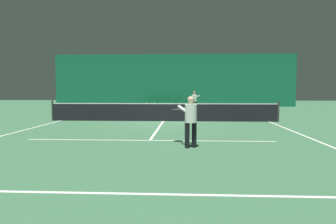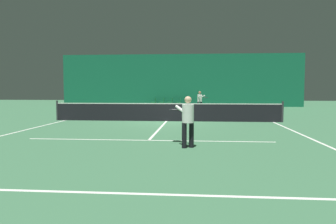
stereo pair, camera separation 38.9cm
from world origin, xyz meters
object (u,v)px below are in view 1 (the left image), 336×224
courtside_chair_0 (148,101)px  courtside_chair_4 (181,102)px  tennis_net (163,112)px  player_far (195,100)px  player_near (190,118)px  courtside_chair_1 (156,102)px  courtside_chair_2 (164,102)px  courtside_chair_3 (173,102)px

courtside_chair_0 → courtside_chair_4: bearing=90.0°
tennis_net → player_far: size_ratio=7.89×
player_near → courtside_chair_1: bearing=-21.1°
tennis_net → courtside_chair_1: tennis_net is taller
courtside_chair_1 → player_near: bearing=7.9°
tennis_net → courtside_chair_2: size_ratio=14.29×
courtside_chair_3 → courtside_chair_1: bearing=-90.0°
tennis_net → courtside_chair_4: size_ratio=14.29×
player_far → courtside_chair_4: bearing=161.9°
courtside_chair_0 → courtside_chair_1: size_ratio=1.00×
courtside_chair_0 → courtside_chair_3: size_ratio=1.00×
courtside_chair_2 → courtside_chair_0: bearing=-90.0°
courtside_chair_4 → tennis_net: bearing=-3.1°
player_near → courtside_chair_0: size_ratio=1.78×
courtside_chair_1 → courtside_chair_3: size_ratio=1.00×
courtside_chair_0 → courtside_chair_4: 3.17m
player_far → courtside_chair_3: bearing=168.6°
tennis_net → courtside_chair_0: 13.95m
courtside_chair_2 → courtside_chair_4: same height
courtside_chair_0 → courtside_chair_2: same height
courtside_chair_4 → courtside_chair_3: bearing=-90.0°
player_near → courtside_chair_3: size_ratio=1.78×
player_far → courtside_chair_2: bearing=174.8°
player_near → player_far: 14.88m
courtside_chair_1 → courtside_chair_4: (2.38, 0.00, 0.00)m
courtside_chair_2 → courtside_chair_4: size_ratio=1.00×
player_far → courtside_chair_1: bearing=-179.5°
player_near → courtside_chair_1: size_ratio=1.78×
courtside_chair_1 → courtside_chair_4: size_ratio=1.00×
courtside_chair_4 → courtside_chair_0: bearing=-90.0°
courtside_chair_0 → player_near: bearing=9.9°
courtside_chair_1 → courtside_chair_3: (1.59, 0.00, 0.00)m
courtside_chair_4 → player_near: bearing=1.5°
courtside_chair_4 → player_far: bearing=9.6°
tennis_net → courtside_chair_2: bearing=93.5°
tennis_net → courtside_chair_0: tennis_net is taller
courtside_chair_0 → courtside_chair_1: bearing=90.0°
player_near → player_far: player_far is taller
courtside_chair_2 → courtside_chair_3: same height
player_far → courtside_chair_2: size_ratio=1.81×
tennis_net → courtside_chair_1: (-1.64, 13.74, -0.03)m
courtside_chair_1 → courtside_chair_4: 2.38m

